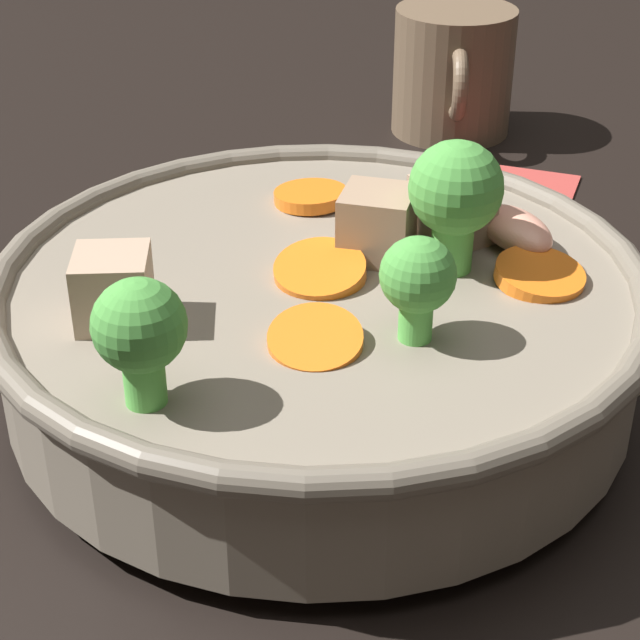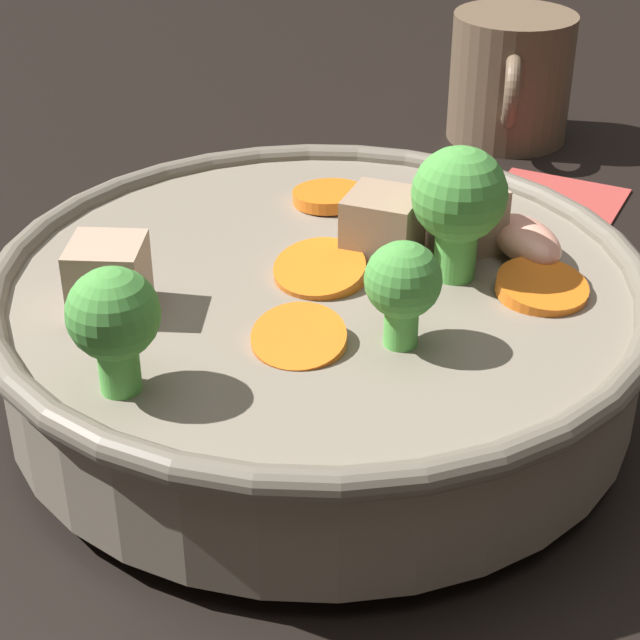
# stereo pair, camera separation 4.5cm
# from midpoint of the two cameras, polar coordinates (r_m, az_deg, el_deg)

# --- Properties ---
(ground_plane) EXTENTS (3.00, 3.00, 0.00)m
(ground_plane) POSITION_cam_midpoint_polar(r_m,az_deg,el_deg) (0.47, -2.74, -4.26)
(ground_plane) COLOR black
(stirfry_bowl) EXTENTS (0.28, 0.28, 0.12)m
(stirfry_bowl) POSITION_cam_midpoint_polar(r_m,az_deg,el_deg) (0.45, -2.78, 0.12)
(stirfry_bowl) COLOR slate
(stirfry_bowl) RESTS_ON ground_plane
(dark_mug) EXTENTS (0.11, 0.08, 0.08)m
(dark_mug) POSITION_cam_midpoint_polar(r_m,az_deg,el_deg) (0.75, 5.38, 13.02)
(dark_mug) COLOR brown
(dark_mug) RESTS_ON ground_plane
(napkin) EXTENTS (0.13, 0.11, 0.00)m
(napkin) POSITION_cam_midpoint_polar(r_m,az_deg,el_deg) (0.65, 7.84, 6.24)
(napkin) COLOR #A33833
(napkin) RESTS_ON ground_plane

